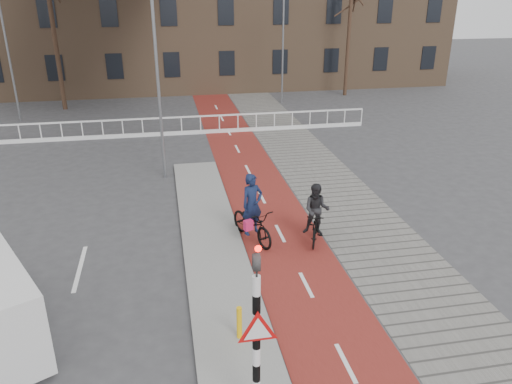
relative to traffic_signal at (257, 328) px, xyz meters
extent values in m
plane|color=#38383A|center=(0.60, 2.02, -1.99)|extent=(120.00, 120.00, 0.00)
cube|color=maroon|center=(2.10, 12.02, -1.98)|extent=(2.50, 60.00, 0.01)
cube|color=slate|center=(4.90, 12.02, -1.98)|extent=(3.00, 60.00, 0.01)
cube|color=gray|center=(-0.10, 6.02, -1.93)|extent=(1.80, 16.00, 0.12)
cylinder|color=black|center=(0.00, 0.02, -0.43)|extent=(0.14, 0.14, 2.88)
imported|color=black|center=(0.00, 0.02, 1.41)|extent=(0.13, 0.16, 0.80)
cylinder|color=#FF0C05|center=(0.00, -0.12, 1.59)|extent=(0.11, 0.02, 0.11)
cylinder|color=#ECB20D|center=(0.02, 2.12, -1.48)|extent=(0.12, 0.12, 0.78)
imported|color=black|center=(1.15, 6.77, -1.43)|extent=(1.48, 2.23, 1.11)
imported|color=#121C3C|center=(1.15, 6.77, -0.78)|extent=(0.83, 0.69, 1.93)
cube|color=#CE1D55|center=(0.94, 6.26, -1.21)|extent=(0.30, 0.25, 0.31)
imported|color=black|center=(3.05, 6.34, -1.46)|extent=(1.10, 1.79, 1.04)
imported|color=black|center=(3.05, 6.34, -0.92)|extent=(0.97, 0.87, 1.63)
cube|color=#228C1E|center=(-4.68, 3.30, -1.03)|extent=(1.37, 2.62, 0.55)
cylinder|color=black|center=(-4.20, 2.27, -1.67)|extent=(0.50, 0.68, 0.64)
cylinder|color=black|center=(-5.64, 5.04, -1.67)|extent=(0.50, 0.68, 0.64)
cube|color=silver|center=(-4.40, 19.02, -1.04)|extent=(28.00, 0.08, 0.08)
cube|color=silver|center=(-4.40, 19.02, -1.89)|extent=(28.00, 0.10, 0.20)
cube|color=#7F6047|center=(-2.40, 34.02, 4.01)|extent=(46.00, 10.00, 12.00)
cylinder|color=#332016|center=(-7.42, 26.34, 2.35)|extent=(0.28, 0.28, 8.69)
cylinder|color=#332016|center=(11.62, 27.18, 1.76)|extent=(0.25, 0.25, 7.50)
cylinder|color=slate|center=(-1.41, 12.79, 2.47)|extent=(0.12, 0.12, 8.91)
cylinder|color=slate|center=(-9.47, 23.63, 2.09)|extent=(0.12, 0.12, 8.15)
cylinder|color=slate|center=(6.59, 25.60, 1.78)|extent=(0.12, 0.12, 7.53)
camera|label=1|loc=(-1.29, -6.75, 5.36)|focal=35.00mm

